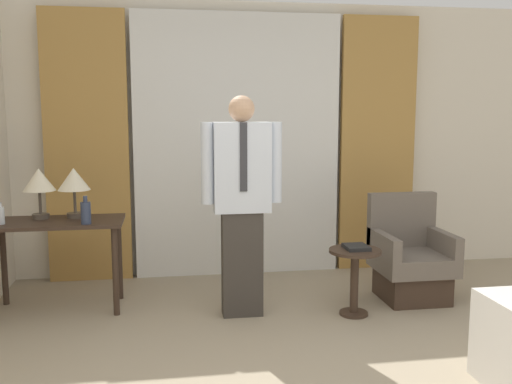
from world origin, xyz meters
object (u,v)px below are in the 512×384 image
at_px(desk, 57,236).
at_px(armchair, 410,262).
at_px(book, 356,247).
at_px(person, 242,198).
at_px(bottle_by_lamp, 86,212).
at_px(side_table, 355,271).
at_px(bottle_near_edge, 1,215).
at_px(table_lamp_right, 74,181).
at_px(table_lamp_left, 39,182).

bearing_deg(desk, armchair, -3.47).
height_order(desk, book, desk).
height_order(person, book, person).
relative_size(bottle_by_lamp, person, 0.13).
height_order(person, side_table, person).
bearing_deg(person, bottle_near_edge, 171.93).
bearing_deg(table_lamp_right, book, -15.14).
relative_size(desk, armchair, 1.18).
bearing_deg(side_table, bottle_near_edge, 171.34).
bearing_deg(armchair, side_table, -152.09).
height_order(bottle_near_edge, side_table, bottle_near_edge).
height_order(desk, table_lamp_left, table_lamp_left).
relative_size(table_lamp_right, book, 1.98).
height_order(bottle_by_lamp, armchair, bottle_by_lamp).
bearing_deg(table_lamp_left, table_lamp_right, 0.00).
bearing_deg(side_table, person, 170.11).
bearing_deg(book, side_table, -129.94).
bearing_deg(table_lamp_left, book, -13.55).
bearing_deg(table_lamp_right, table_lamp_left, 180.00).
height_order(table_lamp_right, armchair, table_lamp_right).
bearing_deg(desk, table_lamp_left, 140.47).
xyz_separation_m(desk, armchair, (2.99, -0.18, -0.30)).
bearing_deg(side_table, table_lamp_right, 164.36).
bearing_deg(book, desk, 168.30).
bearing_deg(bottle_near_edge, bottle_by_lamp, -7.96).
xyz_separation_m(desk, side_table, (2.37, -0.51, -0.26)).
xyz_separation_m(table_lamp_left, bottle_by_lamp, (0.40, -0.30, -0.21)).
height_order(table_lamp_right, side_table, table_lamp_right).
distance_m(armchair, side_table, 0.71).
bearing_deg(book, bottle_by_lamp, 171.64).
xyz_separation_m(desk, table_lamp_left, (-0.14, 0.11, 0.43)).
xyz_separation_m(armchair, book, (-0.61, -0.31, 0.23)).
distance_m(bottle_by_lamp, book, 2.16).
xyz_separation_m(bottle_by_lamp, person, (1.22, -0.17, 0.11)).
distance_m(bottle_by_lamp, armchair, 2.78).
height_order(table_lamp_left, person, person).
distance_m(person, side_table, 1.08).
height_order(desk, bottle_near_edge, bottle_near_edge).
bearing_deg(side_table, armchair, 27.91).
xyz_separation_m(person, armchair, (1.51, 0.17, -0.63)).
bearing_deg(bottle_near_edge, desk, 12.70).
relative_size(desk, table_lamp_left, 2.57).
bearing_deg(table_lamp_left, side_table, -13.99).
relative_size(bottle_near_edge, book, 0.84).
height_order(side_table, book, book).
distance_m(desk, bottle_near_edge, 0.45).
height_order(table_lamp_left, armchair, table_lamp_left).
bearing_deg(desk, book, -11.70).
bearing_deg(bottle_by_lamp, desk, 145.33).
distance_m(table_lamp_right, bottle_by_lamp, 0.39).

